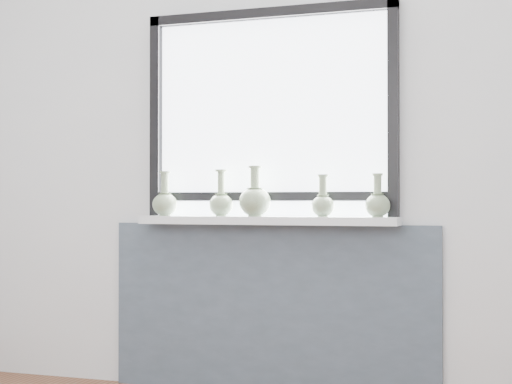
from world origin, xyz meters
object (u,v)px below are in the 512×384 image
(vase_d, at_px, (323,203))
(vase_b, at_px, (221,202))
(windowsill, at_px, (266,220))
(vase_e, at_px, (377,203))
(vase_c, at_px, (255,200))
(vase_a, at_px, (165,202))

(vase_d, bearing_deg, vase_b, 178.41)
(vase_d, bearing_deg, windowsill, 176.19)
(vase_e, bearing_deg, vase_b, 178.53)
(vase_e, bearing_deg, vase_d, 178.78)
(windowsill, xyz_separation_m, vase_d, (0.29, -0.02, 0.09))
(vase_c, relative_size, vase_d, 1.22)
(windowsill, bearing_deg, vase_e, -2.58)
(vase_b, distance_m, vase_d, 0.53)
(vase_b, xyz_separation_m, vase_d, (0.53, -0.01, -0.00))
(vase_b, bearing_deg, vase_d, -1.59)
(vase_b, xyz_separation_m, vase_c, (0.19, -0.02, 0.01))
(vase_b, relative_size, vase_d, 1.15)
(vase_e, bearing_deg, windowsill, 177.42)
(windowsill, distance_m, vase_c, 0.12)
(vase_a, xyz_separation_m, vase_b, (0.30, 0.02, -0.00))
(windowsill, xyz_separation_m, vase_c, (-0.05, -0.03, 0.10))
(vase_a, height_order, vase_d, vase_a)
(vase_c, bearing_deg, windowsill, 28.46)
(vase_a, relative_size, vase_b, 0.98)
(windowsill, relative_size, vase_c, 5.25)
(vase_b, distance_m, vase_e, 0.80)
(windowsill, bearing_deg, vase_b, -178.85)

